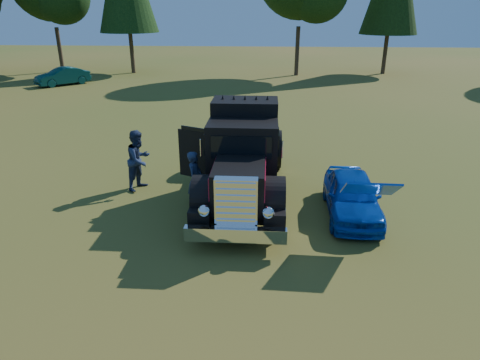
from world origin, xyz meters
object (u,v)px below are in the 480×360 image
spectator_near (195,180)px  diamond_t_truck (243,161)px  spectator_far (139,160)px  distant_teal_car (63,76)px  hotrod_coupe (352,195)px

spectator_near → diamond_t_truck: bearing=-53.8°
spectator_near → spectator_far: size_ratio=0.88×
spectator_near → spectator_far: bearing=66.6°
diamond_t_truck → spectator_far: diamond_t_truck is taller
distant_teal_car → spectator_far: bearing=-16.8°
hotrod_coupe → spectator_near: (-4.62, 0.24, 0.26)m
spectator_near → spectator_far: spectator_far is taller
hotrod_coupe → distant_teal_car: 28.36m
hotrod_coupe → distant_teal_car: hotrod_coupe is taller
diamond_t_truck → distant_teal_car: size_ratio=1.77×
spectator_far → distant_teal_car: size_ratio=0.50×
spectator_far → distant_teal_car: 23.14m
spectator_far → distant_teal_car: (-11.83, 19.89, -0.34)m
hotrod_coupe → diamond_t_truck: bearing=163.6°
hotrod_coupe → spectator_near: bearing=177.0°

